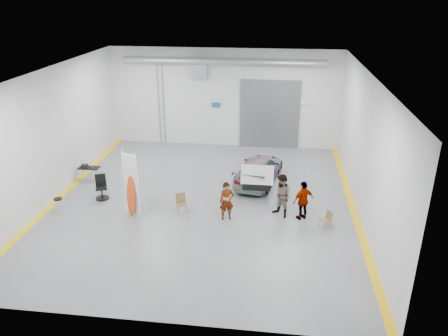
# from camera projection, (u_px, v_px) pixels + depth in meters

# --- Properties ---
(ground) EXTENTS (16.00, 16.00, 0.00)m
(ground) POSITION_uv_depth(u_px,v_px,m) (203.00, 202.00, 20.40)
(ground) COLOR slate
(ground) RESTS_ON ground
(room_shell) EXTENTS (14.02, 16.18, 6.01)m
(room_shell) POSITION_uv_depth(u_px,v_px,m) (214.00, 105.00, 20.83)
(room_shell) COLOR silver
(room_shell) RESTS_ON ground
(sedan_car) EXTENTS (2.66, 4.76, 1.30)m
(sedan_car) POSITION_uv_depth(u_px,v_px,m) (259.00, 169.00, 22.32)
(sedan_car) COLOR white
(sedan_car) RESTS_ON ground
(person_a) EXTENTS (0.71, 0.57, 1.71)m
(person_a) POSITION_uv_depth(u_px,v_px,m) (227.00, 201.00, 18.57)
(person_a) COLOR brown
(person_a) RESTS_ON ground
(person_b) EXTENTS (1.20, 1.17, 1.94)m
(person_b) POSITION_uv_depth(u_px,v_px,m) (282.00, 196.00, 18.75)
(person_b) COLOR #456480
(person_b) RESTS_ON ground
(person_c) EXTENTS (1.08, 0.92, 1.76)m
(person_c) POSITION_uv_depth(u_px,v_px,m) (303.00, 200.00, 18.57)
(person_c) COLOR brown
(person_c) RESTS_ON ground
(surfboard_display) EXTENTS (0.80, 0.50, 3.06)m
(surfboard_display) POSITION_uv_depth(u_px,v_px,m) (133.00, 190.00, 18.68)
(surfboard_display) COLOR white
(surfboard_display) RESTS_ON ground
(folding_chair_near) EXTENTS (0.56, 0.60, 0.90)m
(folding_chair_near) POSITION_uv_depth(u_px,v_px,m) (182.00, 207.00, 19.27)
(folding_chair_near) COLOR brown
(folding_chair_near) RESTS_ON ground
(folding_chair_far) EXTENTS (0.50, 0.59, 0.78)m
(folding_chair_far) POSITION_uv_depth(u_px,v_px,m) (325.00, 223.00, 18.05)
(folding_chair_far) COLOR brown
(folding_chair_far) RESTS_ON ground
(shop_stool) EXTENTS (0.38, 0.38, 0.74)m
(shop_stool) POSITION_uv_depth(u_px,v_px,m) (59.00, 206.00, 19.20)
(shop_stool) COLOR black
(shop_stool) RESTS_ON ground
(work_table) EXTENTS (1.07, 0.54, 0.88)m
(work_table) POSITION_uv_depth(u_px,v_px,m) (88.00, 167.00, 22.49)
(work_table) COLOR #919499
(work_table) RESTS_ON ground
(office_chair) EXTENTS (0.67, 0.70, 1.16)m
(office_chair) POSITION_uv_depth(u_px,v_px,m) (102.00, 188.00, 20.54)
(office_chair) COLOR black
(office_chair) RESTS_ON ground
(trunk_lid) EXTENTS (1.52, 0.92, 0.04)m
(trunk_lid) POSITION_uv_depth(u_px,v_px,m) (257.00, 173.00, 20.23)
(trunk_lid) COLOR silver
(trunk_lid) RESTS_ON sedan_car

